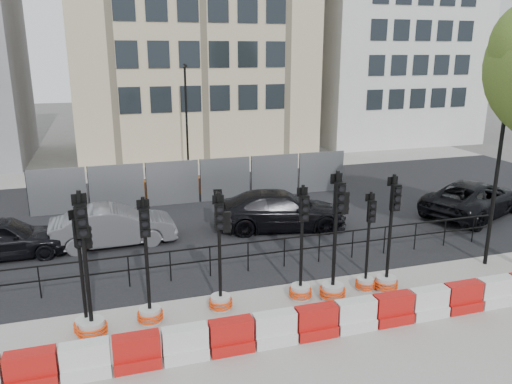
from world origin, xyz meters
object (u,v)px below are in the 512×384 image
object	(u,v)px
traffic_signal_h	(388,268)
traffic_signal_a	(90,309)
traffic_signal_d	(221,283)
lamp_post_near	(498,167)
car_a	(3,238)
car_c	(280,210)

from	to	relation	value
traffic_signal_h	traffic_signal_a	bearing A→B (deg)	178.94
traffic_signal_a	traffic_signal_d	distance (m)	3.29
lamp_post_near	car_a	bearing A→B (deg)	160.77
lamp_post_near	traffic_signal_a	bearing A→B (deg)	-176.50
traffic_signal_a	traffic_signal_d	bearing A→B (deg)	0.51
lamp_post_near	car_a	xyz separation A→B (m)	(-14.95, 5.21, -2.52)
traffic_signal_d	car_c	distance (m)	6.62
traffic_signal_a	car_c	size ratio (longest dim) A/B	0.68
traffic_signal_a	car_c	xyz separation A→B (m)	(6.93, 5.92, -0.02)
traffic_signal_h	car_a	bearing A→B (deg)	150.04
traffic_signal_a	traffic_signal_h	xyz separation A→B (m)	(8.06, 0.08, -0.05)
traffic_signal_h	traffic_signal_d	bearing A→B (deg)	174.46
lamp_post_near	traffic_signal_d	xyz separation A→B (m)	(-8.85, -0.33, -2.45)
traffic_signal_d	traffic_signal_h	world-z (taller)	traffic_signal_h
car_c	lamp_post_near	bearing A→B (deg)	-124.03
car_c	car_a	bearing A→B (deg)	100.71
car_a	traffic_signal_d	bearing A→B (deg)	-132.04
lamp_post_near	car_c	xyz separation A→B (m)	(-5.19, 5.18, -2.48)
car_a	car_c	bearing A→B (deg)	-89.95
traffic_signal_a	traffic_signal_h	size ratio (longest dim) A/B	1.07
lamp_post_near	traffic_signal_d	world-z (taller)	lamp_post_near
lamp_post_near	traffic_signal_h	distance (m)	4.82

